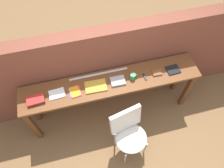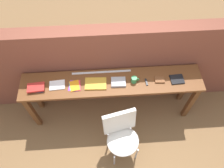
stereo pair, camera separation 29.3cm
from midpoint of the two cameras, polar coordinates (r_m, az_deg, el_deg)
The scene contains 14 objects.
ground_plane at distance 3.62m, azimuth 2.62°, elevation -11.27°, with size 40.00×40.00×0.00m, color brown.
brick_wall_back at distance 3.26m, azimuth 2.11°, elevation 4.23°, with size 6.00×0.20×1.52m, color brown.
sideboard at distance 3.09m, azimuth 2.64°, elevation -1.03°, with size 2.50×0.44×0.88m.
chair_white_moulded at distance 3.02m, azimuth 5.37°, elevation -13.24°, with size 0.53×0.54×0.89m.
book_stack_leftmost at distance 3.01m, azimuth -16.62°, elevation -1.10°, with size 0.23×0.16×0.05m.
magazine_cycling at distance 2.99m, azimuth -11.45°, elevation -0.50°, with size 0.20×0.15×0.02m, color white.
pamphlet_pile_colourful at distance 2.95m, azimuth -6.98°, elevation -0.66°, with size 0.17×0.19×0.01m.
book_open_centre at distance 2.94m, azimuth -1.46°, elevation -0.14°, with size 0.29×0.19×0.02m, color gold.
book_grey_hardcover at distance 2.95m, azimuth 4.51°, elevation 0.31°, with size 0.20×0.15×0.03m, color #9E9EA3.
mug at distance 2.96m, azimuth 8.64°, elevation 0.89°, with size 0.11×0.08×0.09m.
multitool_folded at distance 3.02m, azimuth 11.72°, elevation 0.29°, with size 0.02×0.11×0.02m, color black.
leather_journal_brown at distance 3.08m, azimuth 15.02°, elevation 0.85°, with size 0.13×0.10×0.02m, color brown.
book_repair_rightmost at distance 3.15m, azimuth 19.18°, elevation 0.96°, with size 0.18×0.15×0.02m, color black.
ruler_metal_back_edge at distance 3.06m, azimuth -0.07°, elevation 2.92°, with size 0.83×0.03×0.00m, color silver.
Camera 2 is at (-0.11, -1.33, 3.37)m, focal length 35.00 mm.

